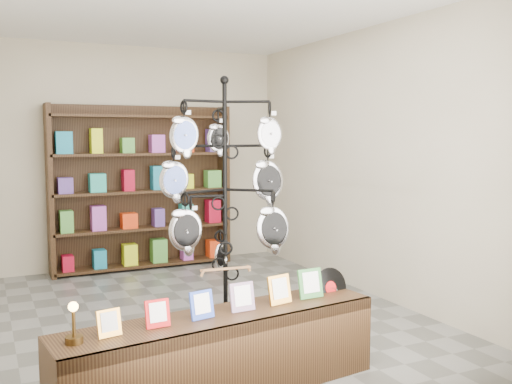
% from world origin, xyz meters
% --- Properties ---
extents(ground, '(5.00, 5.00, 0.00)m').
position_xyz_m(ground, '(0.00, 0.00, 0.00)').
color(ground, slate).
rests_on(ground, ground).
extents(room_envelope, '(5.00, 5.00, 5.00)m').
position_xyz_m(room_envelope, '(0.00, 0.00, 1.85)').
color(room_envelope, beige).
rests_on(room_envelope, ground).
extents(display_tree, '(1.19, 1.14, 2.30)m').
position_xyz_m(display_tree, '(-0.06, -0.76, 1.33)').
color(display_tree, black).
rests_on(display_tree, ground).
extents(front_shelf, '(2.37, 0.74, 0.82)m').
position_xyz_m(front_shelf, '(-0.49, -1.73, 0.29)').
color(front_shelf, black).
rests_on(front_shelf, ground).
extents(back_shelving, '(2.42, 0.36, 2.20)m').
position_xyz_m(back_shelving, '(0.00, 2.30, 1.03)').
color(back_shelving, black).
rests_on(back_shelving, ground).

